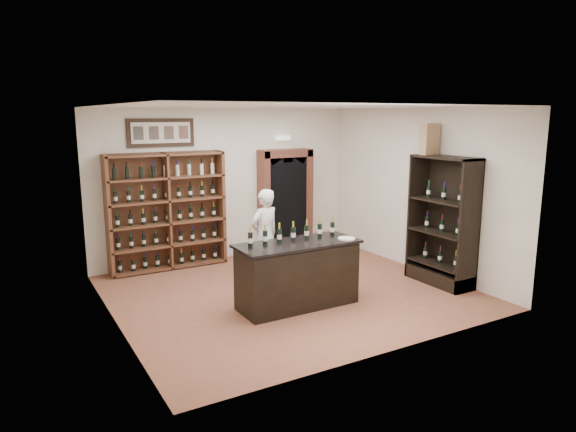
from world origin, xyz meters
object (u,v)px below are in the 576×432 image
at_px(shopkeeper, 265,235).
at_px(tasting_counter, 297,275).
at_px(wine_crate, 430,139).
at_px(counter_bottle_0, 250,239).
at_px(wine_shelf, 167,211).
at_px(side_cabinet, 442,241).

bearing_deg(shopkeeper, tasting_counter, 69.10).
height_order(shopkeeper, wine_crate, wine_crate).
bearing_deg(shopkeeper, wine_crate, 138.85).
bearing_deg(counter_bottle_0, shopkeeper, 54.96).
xyz_separation_m(tasting_counter, counter_bottle_0, (-0.72, 0.13, 0.61)).
bearing_deg(wine_shelf, counter_bottle_0, -82.28).
bearing_deg(tasting_counter, wine_shelf, 110.56).
distance_m(side_cabinet, wine_crate, 1.76).
relative_size(tasting_counter, shopkeeper, 1.16).
bearing_deg(shopkeeper, wine_shelf, -64.87).
height_order(counter_bottle_0, shopkeeper, shopkeeper).
xyz_separation_m(tasting_counter, wine_crate, (2.70, 0.10, 1.97)).
xyz_separation_m(wine_shelf, shopkeeper, (1.26, -1.54, -0.29)).
bearing_deg(tasting_counter, side_cabinet, -6.28).
height_order(side_cabinet, shopkeeper, side_cabinet).
height_order(wine_shelf, side_cabinet, same).
relative_size(tasting_counter, counter_bottle_0, 6.27).
xyz_separation_m(counter_bottle_0, shopkeeper, (0.88, 1.26, -0.30)).
distance_m(counter_bottle_0, wine_crate, 3.68).
xyz_separation_m(tasting_counter, side_cabinet, (2.72, -0.30, 0.26)).
xyz_separation_m(wine_shelf, tasting_counter, (1.10, -2.93, -0.61)).
distance_m(wine_shelf, wine_crate, 4.93).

